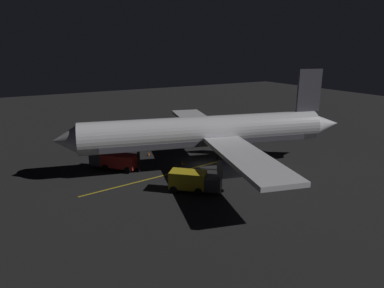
{
  "coord_description": "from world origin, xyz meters",
  "views": [
    {
      "loc": [
        -38.34,
        23.65,
        16.01
      ],
      "look_at": [
        0.0,
        2.0,
        3.5
      ],
      "focal_mm": 31.99,
      "sensor_mm": 36.0,
      "label": 1
    }
  ],
  "objects_px": {
    "airliner": "(209,132)",
    "catering_truck": "(193,181)",
    "ground_crew_worker": "(118,163)",
    "traffic_cone_near_right": "(182,163)",
    "traffic_cone_near_left": "(168,178)",
    "traffic_cone_under_wing": "(149,154)",
    "baggage_truck": "(115,161)"
  },
  "relations": [
    {
      "from": "traffic_cone_near_right",
      "to": "airliner",
      "type": "bearing_deg",
      "value": -124.68
    },
    {
      "from": "catering_truck",
      "to": "ground_crew_worker",
      "type": "relative_size",
      "value": 3.31
    },
    {
      "from": "airliner",
      "to": "traffic_cone_under_wing",
      "type": "relative_size",
      "value": 72.6
    },
    {
      "from": "traffic_cone_near_left",
      "to": "traffic_cone_near_right",
      "type": "relative_size",
      "value": 1.0
    },
    {
      "from": "baggage_truck",
      "to": "traffic_cone_near_right",
      "type": "distance_m",
      "value": 9.19
    },
    {
      "from": "catering_truck",
      "to": "traffic_cone_near_right",
      "type": "xyz_separation_m",
      "value": [
        8.73,
        -3.18,
        -0.98
      ]
    },
    {
      "from": "catering_truck",
      "to": "ground_crew_worker",
      "type": "distance_m",
      "value": 12.68
    },
    {
      "from": "ground_crew_worker",
      "to": "traffic_cone_near_right",
      "type": "relative_size",
      "value": 3.16
    },
    {
      "from": "airliner",
      "to": "catering_truck",
      "type": "height_order",
      "value": "airliner"
    },
    {
      "from": "ground_crew_worker",
      "to": "catering_truck",
      "type": "bearing_deg",
      "value": -155.75
    },
    {
      "from": "airliner",
      "to": "traffic_cone_near_left",
      "type": "height_order",
      "value": "airliner"
    },
    {
      "from": "airliner",
      "to": "catering_truck",
      "type": "bearing_deg",
      "value": 136.46
    },
    {
      "from": "catering_truck",
      "to": "ground_crew_worker",
      "type": "xyz_separation_m",
      "value": [
        11.56,
        5.21,
        -0.34
      ]
    },
    {
      "from": "traffic_cone_under_wing",
      "to": "catering_truck",
      "type": "bearing_deg",
      "value": 177.06
    },
    {
      "from": "catering_truck",
      "to": "airliner",
      "type": "bearing_deg",
      "value": -43.54
    },
    {
      "from": "traffic_cone_near_left",
      "to": "baggage_truck",
      "type": "bearing_deg",
      "value": 33.11
    },
    {
      "from": "baggage_truck",
      "to": "traffic_cone_near_left",
      "type": "height_order",
      "value": "baggage_truck"
    },
    {
      "from": "catering_truck",
      "to": "traffic_cone_under_wing",
      "type": "relative_size",
      "value": 10.46
    },
    {
      "from": "airliner",
      "to": "traffic_cone_near_left",
      "type": "relative_size",
      "value": 72.6
    },
    {
      "from": "catering_truck",
      "to": "traffic_cone_near_left",
      "type": "bearing_deg",
      "value": 11.22
    },
    {
      "from": "airliner",
      "to": "ground_crew_worker",
      "type": "bearing_deg",
      "value": 66.62
    },
    {
      "from": "baggage_truck",
      "to": "catering_truck",
      "type": "relative_size",
      "value": 1.08
    },
    {
      "from": "catering_truck",
      "to": "ground_crew_worker",
      "type": "bearing_deg",
      "value": 24.25
    },
    {
      "from": "baggage_truck",
      "to": "traffic_cone_near_right",
      "type": "bearing_deg",
      "value": -108.54
    },
    {
      "from": "baggage_truck",
      "to": "traffic_cone_near_right",
      "type": "relative_size",
      "value": 11.26
    },
    {
      "from": "catering_truck",
      "to": "traffic_cone_under_wing",
      "type": "height_order",
      "value": "catering_truck"
    },
    {
      "from": "airliner",
      "to": "catering_truck",
      "type": "distance_m",
      "value": 9.78
    },
    {
      "from": "airliner",
      "to": "ground_crew_worker",
      "type": "relative_size",
      "value": 22.95
    },
    {
      "from": "baggage_truck",
      "to": "traffic_cone_under_wing",
      "type": "relative_size",
      "value": 11.26
    },
    {
      "from": "traffic_cone_near_right",
      "to": "traffic_cone_under_wing",
      "type": "bearing_deg",
      "value": 20.41
    },
    {
      "from": "traffic_cone_under_wing",
      "to": "baggage_truck",
      "type": "bearing_deg",
      "value": 119.52
    },
    {
      "from": "catering_truck",
      "to": "traffic_cone_near_left",
      "type": "height_order",
      "value": "catering_truck"
    }
  ]
}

